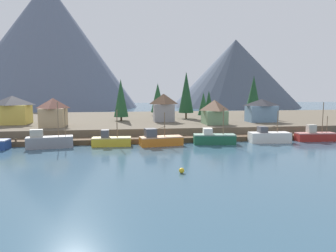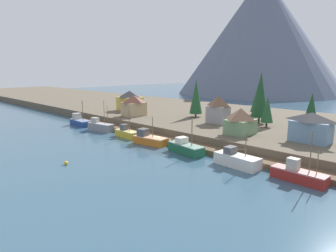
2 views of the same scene
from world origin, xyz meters
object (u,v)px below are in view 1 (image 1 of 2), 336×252
object	(u,v)px
fishing_boat_white	(269,137)
conifer_back_right	(255,99)
fishing_boat_green	(214,138)
conifer_near_left	(253,94)
conifer_mid_left	(209,101)
conifer_centre	(158,98)
conifer_mid_right	(203,104)
fishing_boat_orange	(160,140)
fishing_boat_red	(315,136)
house_yellow	(13,110)
conifer_near_right	(121,98)
conifer_back_left	(186,92)
house_tan	(53,112)
house_green	(214,112)
fishing_boat_grey	(49,141)
house_grey	(164,107)
house_blue	(261,110)
channel_buoy	(182,170)
fishing_boat_yellow	(111,141)

from	to	relation	value
fishing_boat_white	conifer_back_right	size ratio (longest dim) A/B	0.87
fishing_boat_green	conifer_near_left	size ratio (longest dim) A/B	0.67
conifer_mid_left	conifer_centre	size ratio (longest dim) A/B	0.77
conifer_mid_left	conifer_mid_right	distance (m)	15.26
fishing_boat_orange	fishing_boat_red	world-z (taller)	fishing_boat_red
fishing_boat_white	house_yellow	xyz separation A→B (m)	(-56.18, 20.57, 4.85)
conifer_near_left	conifer_mid_left	distance (m)	14.63
conifer_near_right	conifer_back_left	distance (m)	19.24
house_tan	house_green	size ratio (longest dim) A/B	1.05
house_tan	conifer_mid_left	xyz separation A→B (m)	(43.58, 26.04, 1.61)
fishing_boat_grey	fishing_boat_orange	bearing A→B (deg)	-10.29
conifer_near_right	conifer_back_right	distance (m)	44.74
house_yellow	conifer_back_left	size ratio (longest dim) A/B	0.58
house_green	conifer_back_right	world-z (taller)	conifer_back_right
fishing_boat_white	house_tan	distance (m)	47.35
conifer_centre	conifer_back_left	bearing A→B (deg)	-60.69
house_grey	house_yellow	bearing A→B (deg)	-178.99
house_tan	house_yellow	size ratio (longest dim) A/B	0.85
house_blue	house_yellow	xyz separation A→B (m)	(-62.42, 3.51, 0.48)
conifer_near_right	conifer_back_left	bearing A→B (deg)	11.72
fishing_boat_orange	conifer_near_right	size ratio (longest dim) A/B	0.76
fishing_boat_red	conifer_back_left	xyz separation A→B (m)	(-21.84, 28.89, 9.07)
conifer_near_right	channel_buoy	size ratio (longest dim) A/B	16.07
fishing_boat_grey	fishing_boat_yellow	distance (m)	11.29
fishing_boat_orange	conifer_near_left	size ratio (longest dim) A/B	0.67
house_yellow	conifer_near_left	size ratio (longest dim) A/B	0.62
conifer_back_right	fishing_boat_yellow	bearing A→B (deg)	-141.25
conifer_back_right	conifer_near_left	bearing A→B (deg)	-118.71
fishing_boat_green	house_blue	size ratio (longest dim) A/B	1.11
fishing_boat_orange	house_green	xyz separation A→B (m)	(15.08, 13.79, 4.37)
house_blue	conifer_back_left	world-z (taller)	conifer_back_left
fishing_boat_yellow	house_blue	xyz separation A→B (m)	(38.16, 16.63, 4.52)
fishing_boat_green	house_green	bearing A→B (deg)	81.03
fishing_boat_grey	fishing_boat_green	xyz separation A→B (m)	(31.45, -0.13, -0.10)
fishing_boat_orange	conifer_centre	distance (m)	42.81
fishing_boat_yellow	conifer_back_right	bearing A→B (deg)	40.61
conifer_near_right	conifer_back_left	size ratio (longest dim) A/B	0.83
conifer_near_left	conifer_mid_right	bearing A→B (deg)	-161.93
house_tan	conifer_mid_right	distance (m)	39.81
house_green	house_yellow	xyz separation A→B (m)	(-48.62, 7.10, 0.51)
house_tan	fishing_boat_yellow	bearing A→B (deg)	-44.64
fishing_boat_red	conifer_back_left	bearing A→B (deg)	130.05
fishing_boat_grey	house_blue	bearing A→B (deg)	9.55
fishing_boat_orange	house_yellow	xyz separation A→B (m)	(-33.54, 20.89, 4.88)
conifer_back_right	conifer_near_right	bearing A→B (deg)	-165.43
channel_buoy	fishing_boat_white	bearing A→B (deg)	43.05
fishing_boat_yellow	house_yellow	bearing A→B (deg)	142.17
fishing_boat_orange	fishing_boat_green	size ratio (longest dim) A/B	1.00
conifer_back_right	conifer_centre	bearing A→B (deg)	170.94
fishing_boat_yellow	fishing_boat_red	xyz separation A→B (m)	(42.45, -0.04, 0.05)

